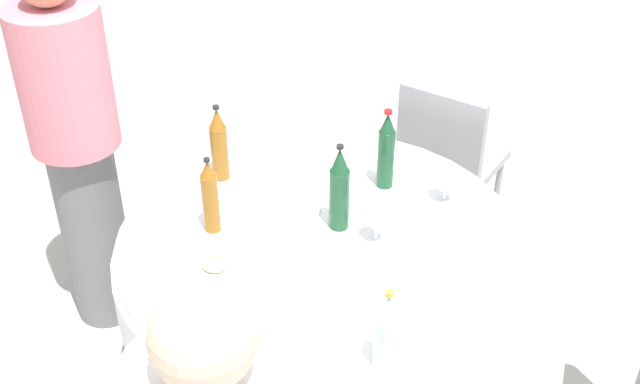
# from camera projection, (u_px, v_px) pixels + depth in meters

# --- Properties ---
(ground_plane) EXTENTS (10.00, 10.00, 0.00)m
(ground_plane) POSITION_uv_depth(u_px,v_px,m) (320.00, 382.00, 3.26)
(ground_plane) COLOR #B7B2A8
(dining_table) EXTENTS (1.44, 1.44, 0.74)m
(dining_table) POSITION_uv_depth(u_px,v_px,m) (320.00, 268.00, 2.92)
(dining_table) COLOR white
(dining_table) RESTS_ON ground_plane
(bottle_dark_green_south) EXTENTS (0.06, 0.06, 0.32)m
(bottle_dark_green_south) POSITION_uv_depth(u_px,v_px,m) (386.00, 151.00, 3.01)
(bottle_dark_green_south) COLOR #194728
(bottle_dark_green_south) RESTS_ON dining_table
(bottle_amber_left) EXTENTS (0.06, 0.06, 0.29)m
(bottle_amber_left) POSITION_uv_depth(u_px,v_px,m) (210.00, 197.00, 2.79)
(bottle_amber_left) COLOR #8C5619
(bottle_amber_left) RESTS_ON dining_table
(bottle_amber_rear) EXTENTS (0.07, 0.07, 0.31)m
(bottle_amber_rear) POSITION_uv_depth(u_px,v_px,m) (219.00, 145.00, 3.05)
(bottle_amber_rear) COLOR #8C5619
(bottle_amber_rear) RESTS_ON dining_table
(bottle_dark_green_inner) EXTENTS (0.07, 0.07, 0.33)m
(bottle_dark_green_inner) POSITION_uv_depth(u_px,v_px,m) (339.00, 190.00, 2.79)
(bottle_dark_green_inner) COLOR #194728
(bottle_dark_green_inner) RESTS_ON dining_table
(bottle_clear_near) EXTENTS (0.07, 0.07, 0.28)m
(bottle_clear_near) POSITION_uv_depth(u_px,v_px,m) (387.00, 332.00, 2.27)
(bottle_clear_near) COLOR silver
(bottle_clear_near) RESTS_ON dining_table
(wine_glass_inner) EXTENTS (0.07, 0.07, 0.15)m
(wine_glass_inner) POSITION_uv_depth(u_px,v_px,m) (377.00, 215.00, 2.75)
(wine_glass_inner) COLOR white
(wine_glass_inner) RESTS_ON dining_table
(wine_glass_near) EXTENTS (0.07, 0.07, 0.14)m
(wine_glass_near) POSITION_uv_depth(u_px,v_px,m) (446.00, 179.00, 2.95)
(wine_glass_near) COLOR white
(wine_glass_near) RESTS_ON dining_table
(plate_north) EXTENTS (0.21, 0.21, 0.04)m
(plate_north) POSITION_uv_depth(u_px,v_px,m) (214.00, 267.00, 2.68)
(plate_north) COLOR white
(plate_north) RESTS_ON dining_table
(plate_east) EXTENTS (0.25, 0.25, 0.02)m
(plate_east) POSITION_uv_depth(u_px,v_px,m) (286.00, 206.00, 2.97)
(plate_east) COLOR white
(plate_east) RESTS_ON dining_table
(knife_left) EXTENTS (0.14, 0.13, 0.00)m
(knife_left) POSITION_uv_depth(u_px,v_px,m) (396.00, 303.00, 2.55)
(knife_left) COLOR silver
(knife_left) RESTS_ON dining_table
(spoon_rear) EXTENTS (0.12, 0.16, 0.00)m
(spoon_rear) POSITION_uv_depth(u_px,v_px,m) (275.00, 156.00, 3.25)
(spoon_rear) COLOR silver
(spoon_rear) RESTS_ON dining_table
(folded_napkin) EXTENTS (0.21, 0.21, 0.02)m
(folded_napkin) POSITION_uv_depth(u_px,v_px,m) (395.00, 160.00, 3.21)
(folded_napkin) COLOR white
(folded_napkin) RESTS_ON dining_table
(person_left) EXTENTS (0.34, 0.34, 1.60)m
(person_left) POSITION_uv_depth(u_px,v_px,m) (77.00, 147.00, 3.13)
(person_left) COLOR slate
(person_left) RESTS_ON ground_plane
(chair_west) EXTENTS (0.49, 0.49, 0.87)m
(chair_west) POSITION_uv_depth(u_px,v_px,m) (447.00, 155.00, 3.68)
(chair_west) COLOR #99999E
(chair_west) RESTS_ON ground_plane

